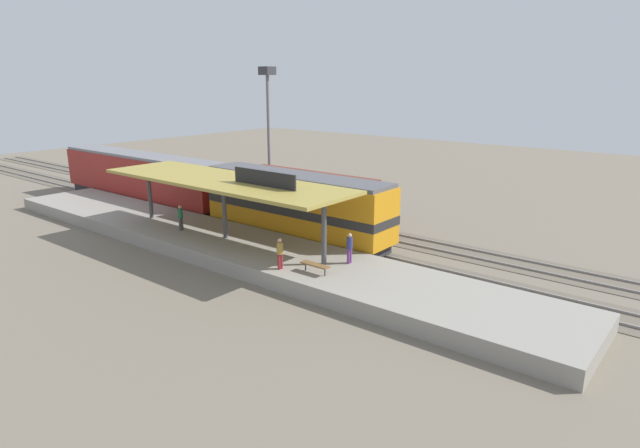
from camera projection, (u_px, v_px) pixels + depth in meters
name	position (u px, v px, depth m)	size (l,w,h in m)	color
ground_plane	(294.00, 229.00, 39.36)	(120.00, 120.00, 0.00)	#706656
track_near	(276.00, 235.00, 37.85)	(3.20, 110.00, 0.16)	#5F5649
track_far	(317.00, 222.00, 41.31)	(3.20, 110.00, 0.16)	#5F5649
platform	(226.00, 244.00, 34.28)	(6.00, 44.00, 0.90)	gray
station_canopy	(224.00, 182.00, 33.15)	(5.20, 18.00, 4.70)	#47474C
platform_bench	(315.00, 265.00, 27.84)	(0.44, 1.70, 0.50)	#333338
locomotive	(296.00, 206.00, 36.05)	(2.93, 14.43, 4.44)	#28282D
passenger_carriage_single	(142.00, 178.00, 46.94)	(2.90, 20.00, 4.24)	#28282D
freight_car	(307.00, 196.00, 41.38)	(2.80, 12.00, 3.54)	#28282D
light_mast	(268.00, 106.00, 46.35)	(1.10, 1.10, 11.70)	slate
person_waiting	(350.00, 247.00, 29.20)	(0.34, 0.34, 1.71)	#663375
person_walking	(181.00, 216.00, 35.58)	(0.34, 0.34, 1.71)	#4C4C51
person_boarding	(280.00, 252.00, 28.32)	(0.34, 0.34, 1.71)	maroon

